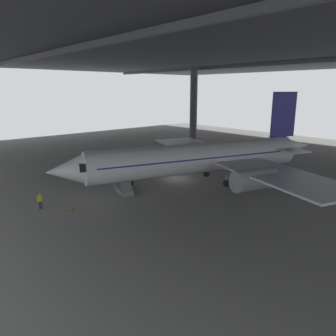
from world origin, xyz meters
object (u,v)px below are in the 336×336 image
airplane_main (202,158)px  traffic_cone_orange (71,207)px  baggage_tug (243,163)px  crew_worker_near_nose (40,200)px  crew_worker_by_stairs (132,178)px  boarding_stairs (123,186)px

airplane_main → traffic_cone_orange: airplane_main is taller
traffic_cone_orange → baggage_tug: size_ratio=0.24×
crew_worker_near_nose → crew_worker_by_stairs: size_ratio=1.00×
boarding_stairs → traffic_cone_orange: 7.69m
boarding_stairs → traffic_cone_orange: boarding_stairs is taller
baggage_tug → crew_worker_by_stairs: bearing=-99.7°
traffic_cone_orange → baggage_tug: 30.18m
crew_worker_near_nose → baggage_tug: bearing=85.1°
crew_worker_near_nose → traffic_cone_orange: crew_worker_near_nose is taller
boarding_stairs → crew_worker_by_stairs: (-1.63, 2.51, 0.26)m
crew_worker_near_nose → traffic_cone_orange: (2.34, 2.35, -0.72)m
airplane_main → traffic_cone_orange: (-2.63, -17.70, -3.29)m
crew_worker_by_stairs → traffic_cone_orange: size_ratio=2.93×
traffic_cone_orange → airplane_main: bearing=81.6°
boarding_stairs → airplane_main: bearing=68.7°
boarding_stairs → traffic_cone_orange: size_ratio=8.01×
crew_worker_near_nose → traffic_cone_orange: 3.39m
boarding_stairs → crew_worker_near_nose: size_ratio=2.74×
boarding_stairs → crew_worker_by_stairs: size_ratio=2.74×
crew_worker_near_nose → traffic_cone_orange: bearing=45.2°
baggage_tug → airplane_main: bearing=-80.2°
traffic_cone_orange → baggage_tug: bearing=89.1°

